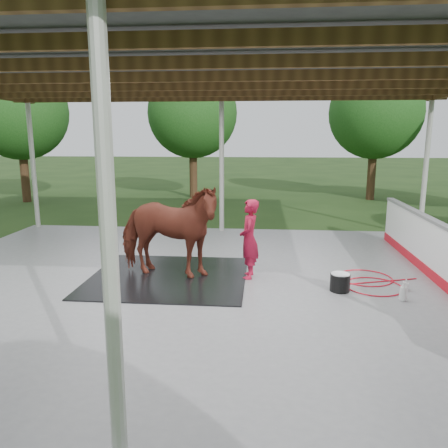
{
  "coord_description": "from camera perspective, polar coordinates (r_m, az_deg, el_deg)",
  "views": [
    {
      "loc": [
        1.2,
        -7.93,
        2.85
      ],
      "look_at": [
        0.43,
        0.64,
        1.09
      ],
      "focal_mm": 35.0,
      "sensor_mm": 36.0,
      "label": 1
    }
  ],
  "objects": [
    {
      "name": "ground",
      "position": [
        8.51,
        -3.31,
        -8.0
      ],
      "size": [
        100.0,
        100.0,
        0.0
      ],
      "primitive_type": "plane",
      "color": "#1E3814"
    },
    {
      "name": "concrete_slab",
      "position": [
        8.5,
        -3.31,
        -7.84
      ],
      "size": [
        12.0,
        10.0,
        0.05
      ],
      "primitive_type": "cube",
      "color": "slate",
      "rests_on": "ground"
    },
    {
      "name": "pavilion_structure",
      "position": [
        8.1,
        -3.65,
        19.49
      ],
      "size": [
        12.6,
        10.6,
        4.05
      ],
      "color": "beige",
      "rests_on": "ground"
    },
    {
      "name": "tree_belt",
      "position": [
        8.93,
        -0.72,
        17.62
      ],
      "size": [
        28.0,
        28.0,
        5.8
      ],
      "color": "#382314",
      "rests_on": "ground"
    },
    {
      "name": "rubber_mat",
      "position": [
        8.88,
        -7.25,
        -6.82
      ],
      "size": [
        3.08,
        2.89,
        0.02
      ],
      "primitive_type": "cube",
      "color": "black",
      "rests_on": "concrete_slab"
    },
    {
      "name": "horse",
      "position": [
        8.63,
        -7.41,
        -0.88
      ],
      "size": [
        2.35,
        1.38,
        1.86
      ],
      "primitive_type": "imported",
      "rotation": [
        0.0,
        0.0,
        1.39
      ],
      "color": "maroon",
      "rests_on": "rubber_mat"
    },
    {
      "name": "handler",
      "position": [
        8.6,
        3.31,
        -1.97
      ],
      "size": [
        0.39,
        0.58,
        1.57
      ],
      "primitive_type": "imported",
      "rotation": [
        0.0,
        0.0,
        -1.6
      ],
      "color": "#AA1231",
      "rests_on": "concrete_slab"
    },
    {
      "name": "wash_bucket",
      "position": [
        8.28,
        14.91,
        -7.33
      ],
      "size": [
        0.36,
        0.36,
        0.33
      ],
      "color": "black",
      "rests_on": "concrete_slab"
    },
    {
      "name": "soap_bottle_a",
      "position": [
        8.15,
        22.37,
        -8.12
      ],
      "size": [
        0.17,
        0.17,
        0.34
      ],
      "primitive_type": "imported",
      "rotation": [
        0.0,
        0.0,
        0.3
      ],
      "color": "silver",
      "rests_on": "concrete_slab"
    },
    {
      "name": "soap_bottle_b",
      "position": [
        8.71,
        22.65,
        -7.35
      ],
      "size": [
        0.12,
        0.13,
        0.21
      ],
      "primitive_type": "imported",
      "rotation": [
        0.0,
        0.0,
        -0.36
      ],
      "color": "#338CD8",
      "rests_on": "concrete_slab"
    },
    {
      "name": "hose_coil",
      "position": [
        8.95,
        18.45,
        -7.18
      ],
      "size": [
        1.53,
        1.56,
        0.02
      ],
      "color": "red",
      "rests_on": "concrete_slab"
    }
  ]
}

